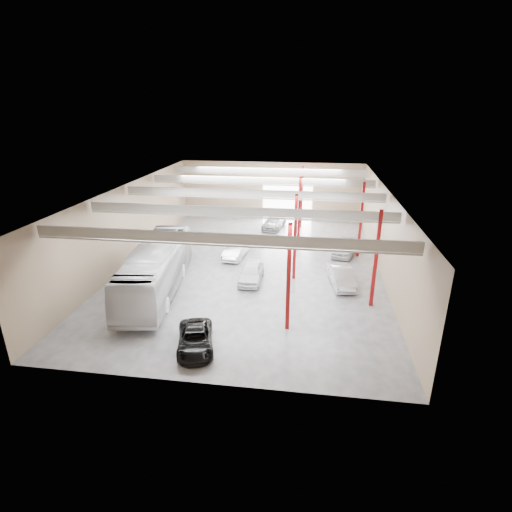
% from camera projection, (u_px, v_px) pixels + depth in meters
% --- Properties ---
extents(depot_shell, '(22.12, 32.12, 7.06)m').
position_uv_depth(depot_shell, '(254.00, 210.00, 33.97)').
color(depot_shell, '#47484C').
rests_on(depot_shell, ground).
extents(coach_bus, '(4.73, 13.44, 3.66)m').
position_uv_depth(coach_bus, '(157.00, 268.00, 30.15)').
color(coach_bus, silver).
rests_on(coach_bus, ground).
extents(black_sedan, '(3.12, 4.78, 1.22)m').
position_uv_depth(black_sedan, '(195.00, 339.00, 23.25)').
color(black_sedan, black).
rests_on(black_sedan, ground).
extents(car_row_a, '(1.78, 4.40, 1.50)m').
position_uv_depth(car_row_a, '(251.00, 272.00, 32.22)').
color(car_row_a, white).
rests_on(car_row_a, ground).
extents(car_row_b, '(2.02, 4.67, 1.49)m').
position_uv_depth(car_row_b, '(236.00, 249.00, 37.33)').
color(car_row_b, silver).
rests_on(car_row_b, ground).
extents(car_row_c, '(2.83, 5.09, 1.40)m').
position_uv_depth(car_row_c, '(274.00, 222.00, 46.07)').
color(car_row_c, gray).
rests_on(car_row_c, ground).
extents(car_right_near, '(2.22, 4.70, 1.49)m').
position_uv_depth(car_right_near, '(342.00, 276.00, 31.45)').
color(car_right_near, '#BABABF').
rests_on(car_right_near, ground).
extents(car_right_far, '(3.00, 4.96, 1.58)m').
position_uv_depth(car_right_far, '(345.00, 246.00, 37.93)').
color(car_right_far, silver).
rests_on(car_right_far, ground).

